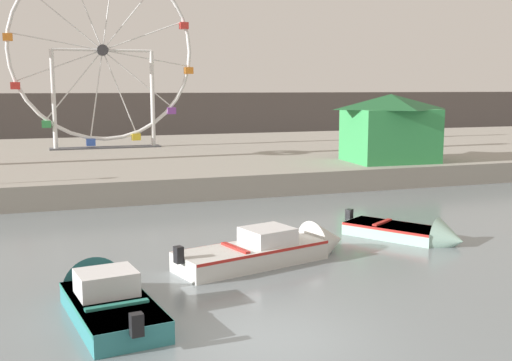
% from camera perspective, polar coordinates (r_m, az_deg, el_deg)
% --- Properties ---
extents(ground_plane, '(240.00, 240.00, 0.00)m').
position_cam_1_polar(ground_plane, '(12.62, 1.10, -14.57)').
color(ground_plane, slate).
extents(quay_promenade, '(110.00, 24.52, 1.05)m').
position_cam_1_polar(quay_promenade, '(38.51, -13.04, 1.80)').
color(quay_promenade, gray).
rests_on(quay_promenade, ground_plane).
extents(distant_town_skyline, '(140.00, 3.00, 4.40)m').
position_cam_1_polar(distant_town_skyline, '(63.79, -15.61, 5.85)').
color(distant_town_skyline, '#564C47').
rests_on(distant_town_skyline, ground_plane).
extents(motorboat_pale_grey, '(5.81, 2.90, 1.44)m').
position_cam_1_polar(motorboat_pale_grey, '(17.98, 2.19, -6.28)').
color(motorboat_pale_grey, silver).
rests_on(motorboat_pale_grey, ground_plane).
extents(motorboat_seafoam, '(3.28, 4.02, 1.31)m').
position_cam_1_polar(motorboat_seafoam, '(20.81, 14.50, -4.81)').
color(motorboat_seafoam, '#93BCAD').
rests_on(motorboat_seafoam, ground_plane).
extents(motorboat_teal_painted, '(2.15, 4.74, 1.51)m').
position_cam_1_polar(motorboat_teal_painted, '(14.54, -14.05, -10.32)').
color(motorboat_teal_painted, teal).
rests_on(motorboat_teal_painted, ground_plane).
extents(ferris_wheel_white_frame, '(11.71, 1.20, 12.04)m').
position_cam_1_polar(ferris_wheel_white_frame, '(41.08, -14.06, 11.37)').
color(ferris_wheel_white_frame, silver).
rests_on(ferris_wheel_white_frame, quay_promenade).
extents(carnival_booth_green_kiosk, '(4.91, 4.08, 3.57)m').
position_cam_1_polar(carnival_booth_green_kiosk, '(33.34, 12.35, 4.90)').
color(carnival_booth_green_kiosk, '#33934C').
rests_on(carnival_booth_green_kiosk, quay_promenade).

